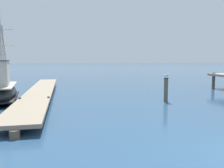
{
  "coord_description": "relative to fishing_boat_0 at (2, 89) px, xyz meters",
  "views": [
    {
      "loc": [
        -6.02,
        -4.41,
        2.68
      ],
      "look_at": [
        -2.51,
        7.54,
        1.4
      ],
      "focal_mm": 37.45,
      "sensor_mm": 36.0,
      "label": 1
    }
  ],
  "objects": [
    {
      "name": "mooring_piling",
      "position": [
        10.14,
        -2.79,
        0.0
      ],
      "size": [
        0.3,
        0.3,
        1.55
      ],
      "color": "brown",
      "rests_on": "ground"
    },
    {
      "name": "fishing_boat_0",
      "position": [
        0.0,
        0.0,
        0.0
      ],
      "size": [
        1.84,
        5.97,
        5.88
      ],
      "color": "black",
      "rests_on": "ground"
    },
    {
      "name": "floating_dock",
      "position": [
        2.33,
        1.96,
        -0.45
      ],
      "size": [
        3.33,
        19.74,
        0.53
      ],
      "color": "gray",
      "rests_on": "ground"
    },
    {
      "name": "perched_seagull",
      "position": [
        10.13,
        -2.79,
        0.89
      ],
      "size": [
        0.38,
        0.18,
        0.27
      ],
      "color": "gold",
      "rests_on": "mooring_piling"
    }
  ]
}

